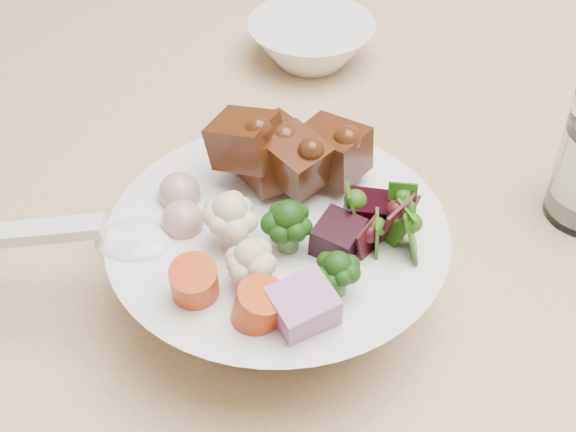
{
  "coord_description": "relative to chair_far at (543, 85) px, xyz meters",
  "views": [
    {
      "loc": [
        -0.42,
        -0.68,
        1.28
      ],
      "look_at": [
        -0.51,
        -0.26,
        0.87
      ],
      "focal_mm": 50.0,
      "sensor_mm": 36.0,
      "label": 1
    }
  ],
  "objects": [
    {
      "name": "chair_far",
      "position": [
        0.0,
        0.0,
        0.0
      ],
      "size": [
        0.43,
        0.43,
        0.89
      ],
      "rotation": [
        0.0,
        0.0,
        -0.04
      ],
      "color": "tan",
      "rests_on": "ground"
    },
    {
      "name": "side_bowl",
      "position": [
        -0.32,
        -0.49,
        0.33
      ],
      "size": [
        0.13,
        0.13,
        0.04
      ],
      "primitive_type": null,
      "color": "white",
      "rests_on": "dining_table"
    },
    {
      "name": "food_bowl",
      "position": [
        -0.28,
        -0.83,
        0.35
      ],
      "size": [
        0.24,
        0.24,
        0.13
      ],
      "color": "white",
      "rests_on": "dining_table"
    },
    {
      "name": "soup_spoon",
      "position": [
        -0.4,
        -0.87,
        0.38
      ],
      "size": [
        0.16,
        0.06,
        0.03
      ],
      "rotation": [
        0.0,
        0.0,
        0.17
      ],
      "color": "white",
      "rests_on": "food_bowl"
    }
  ]
}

